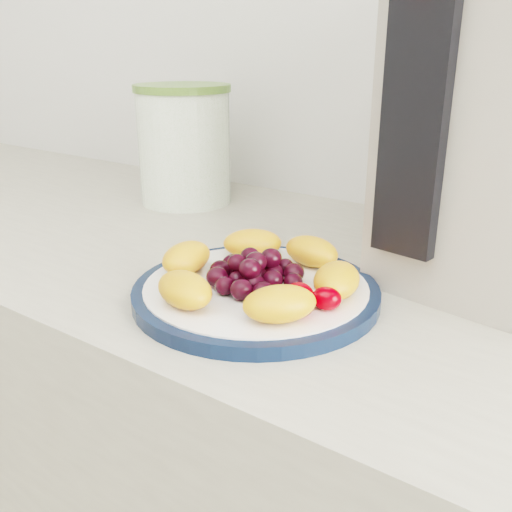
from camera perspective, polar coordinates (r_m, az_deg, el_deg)
The scene contains 6 objects.
plate_rim at distance 0.62m, azimuth -0.00°, elevation -3.66°, with size 0.27×0.27×0.01m, color #0D1C37.
plate_face at distance 0.62m, azimuth 0.00°, elevation -3.58°, with size 0.24×0.24×0.02m, color white.
canister at distance 1.00m, azimuth -7.16°, elevation 10.63°, with size 0.16×0.16×0.19m, color #407112.
canister_lid at distance 0.99m, azimuth -7.43°, elevation 16.33°, with size 0.16×0.16×0.01m, color #5C7D37.
appliance_panel at distance 0.59m, azimuth 15.71°, elevation 13.55°, with size 0.07×0.02×0.29m, color black.
fruit_plate at distance 0.61m, azimuth 0.36°, elevation -1.52°, with size 0.23×0.23×0.04m.
Camera 1 is at (0.30, 0.61, 1.16)m, focal length 40.00 mm.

